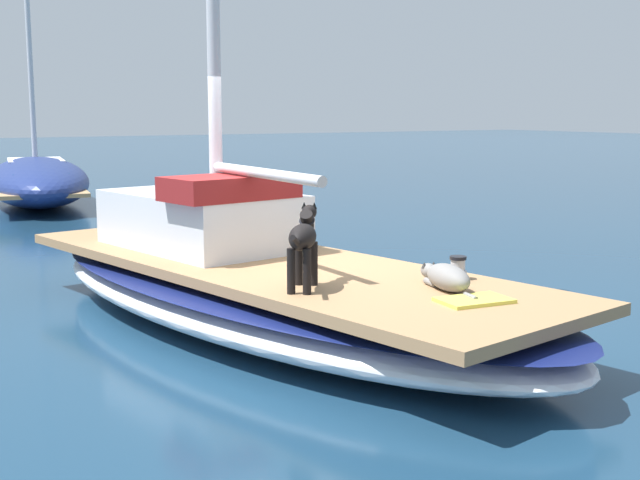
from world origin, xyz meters
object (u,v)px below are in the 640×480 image
sailboat_main (269,293)px  dog_grey (446,277)px  deck_winch (458,269)px  moored_boat_far_astern (37,180)px  dog_black (303,239)px  deck_towel (474,300)px

sailboat_main → dog_grey: size_ratio=8.00×
deck_winch → moored_boat_far_astern: (-0.59, 14.04, -0.19)m
sailboat_main → dog_black: dog_black is taller
dog_black → deck_towel: bearing=-51.6°
dog_black → deck_towel: dog_black is taller
deck_winch → moored_boat_far_astern: size_ratio=0.03×
sailboat_main → dog_grey: 2.10m
sailboat_main → deck_towel: deck_towel is taller
deck_towel → moored_boat_far_astern: (-0.12, 14.80, -0.11)m
moored_boat_far_astern → deck_towel: bearing=-89.5°
dog_black → dog_grey: bearing=-33.0°
deck_towel → dog_grey: bearing=77.2°
deck_winch → moored_boat_far_astern: bearing=92.4°
dog_grey → moored_boat_far_astern: 14.33m
moored_boat_far_astern → sailboat_main: bearing=-92.0°
dog_grey → deck_towel: 0.50m
dog_grey → deck_towel: bearing=-102.8°
dog_black → moored_boat_far_astern: bearing=86.8°
deck_towel → moored_boat_far_astern: moored_boat_far_astern is taller
dog_grey → deck_towel: (-0.11, -0.48, -0.09)m
sailboat_main → moored_boat_far_astern: size_ratio=1.13×
deck_towel → moored_boat_far_astern: 14.81m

